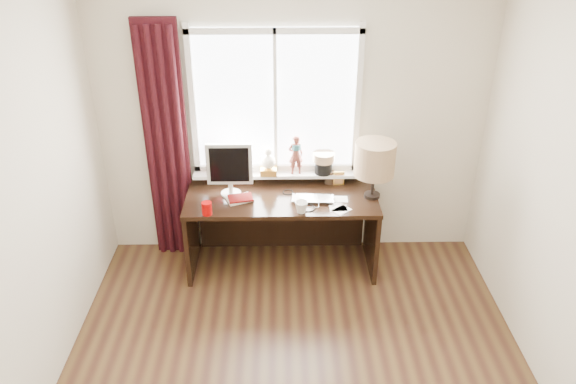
{
  "coord_description": "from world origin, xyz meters",
  "views": [
    {
      "loc": [
        -0.11,
        -2.72,
        3.17
      ],
      "look_at": [
        -0.05,
        1.25,
        1.0
      ],
      "focal_mm": 35.0,
      "sensor_mm": 36.0,
      "label": 1
    }
  ],
  "objects_px": {
    "laptop": "(313,199)",
    "monitor": "(230,166)",
    "red_cup": "(207,208)",
    "desk": "(282,214)",
    "mug": "(301,207)",
    "table_lamp": "(375,160)"
  },
  "relations": [
    {
      "from": "laptop",
      "to": "monitor",
      "type": "xyz_separation_m",
      "value": [
        -0.73,
        0.13,
        0.26
      ]
    },
    {
      "from": "laptop",
      "to": "mug",
      "type": "bearing_deg",
      "value": -113.89
    },
    {
      "from": "laptop",
      "to": "desk",
      "type": "bearing_deg",
      "value": 151.99
    },
    {
      "from": "laptop",
      "to": "monitor",
      "type": "distance_m",
      "value": 0.78
    },
    {
      "from": "desk",
      "to": "mug",
      "type": "bearing_deg",
      "value": -66.64
    },
    {
      "from": "mug",
      "to": "red_cup",
      "type": "bearing_deg",
      "value": -178.81
    },
    {
      "from": "table_lamp",
      "to": "desk",
      "type": "bearing_deg",
      "value": 171.56
    },
    {
      "from": "monitor",
      "to": "table_lamp",
      "type": "height_order",
      "value": "table_lamp"
    },
    {
      "from": "red_cup",
      "to": "monitor",
      "type": "distance_m",
      "value": 0.45
    },
    {
      "from": "laptop",
      "to": "mug",
      "type": "relative_size",
      "value": 3.35
    },
    {
      "from": "mug",
      "to": "red_cup",
      "type": "distance_m",
      "value": 0.79
    },
    {
      "from": "mug",
      "to": "laptop",
      "type": "bearing_deg",
      "value": 61.34
    },
    {
      "from": "monitor",
      "to": "table_lamp",
      "type": "relative_size",
      "value": 0.94
    },
    {
      "from": "mug",
      "to": "table_lamp",
      "type": "height_order",
      "value": "table_lamp"
    },
    {
      "from": "red_cup",
      "to": "table_lamp",
      "type": "distance_m",
      "value": 1.49
    },
    {
      "from": "red_cup",
      "to": "mug",
      "type": "bearing_deg",
      "value": 1.19
    },
    {
      "from": "monitor",
      "to": "mug",
      "type": "bearing_deg",
      "value": -28.08
    },
    {
      "from": "desk",
      "to": "monitor",
      "type": "bearing_deg",
      "value": -173.56
    },
    {
      "from": "laptop",
      "to": "desk",
      "type": "relative_size",
      "value": 0.22
    },
    {
      "from": "desk",
      "to": "monitor",
      "type": "height_order",
      "value": "monitor"
    },
    {
      "from": "laptop",
      "to": "red_cup",
      "type": "relative_size",
      "value": 3.3
    },
    {
      "from": "mug",
      "to": "red_cup",
      "type": "height_order",
      "value": "red_cup"
    }
  ]
}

